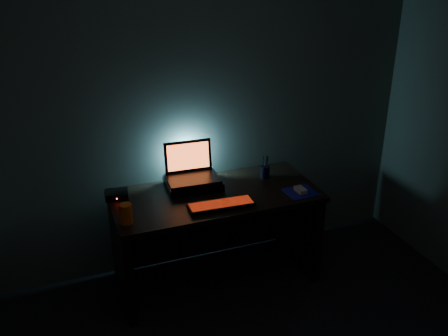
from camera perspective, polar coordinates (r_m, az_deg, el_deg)
name	(u,v)px	position (r m, az deg, el deg)	size (l,w,h in m)	color
room	(348,253)	(2.12, 14.01, -9.41)	(3.50, 4.00, 2.50)	black
desk	(213,221)	(3.79, -1.23, -6.07)	(1.50, 0.70, 0.75)	black
riser	(193,183)	(3.72, -3.57, -1.75)	(0.40, 0.30, 0.06)	black
laptop	(191,170)	(3.72, -3.80, -0.18)	(0.39, 0.30, 0.26)	black
keyboard	(221,205)	(3.44, -0.33, -4.24)	(0.46, 0.17, 0.03)	black
mousepad	(300,192)	(3.68, 8.73, -2.72)	(0.22, 0.20, 0.00)	navy
mouse	(301,190)	(3.68, 8.74, -2.48)	(0.06, 0.10, 0.03)	#9A999F
pen_cup	(265,172)	(3.86, 4.71, -0.45)	(0.07, 0.07, 0.10)	black
juice_glass	(126,214)	(3.28, -11.13, -5.16)	(0.08, 0.08, 0.14)	#E6550C
router	(117,195)	(3.63, -12.15, -3.00)	(0.18, 0.15, 0.05)	black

